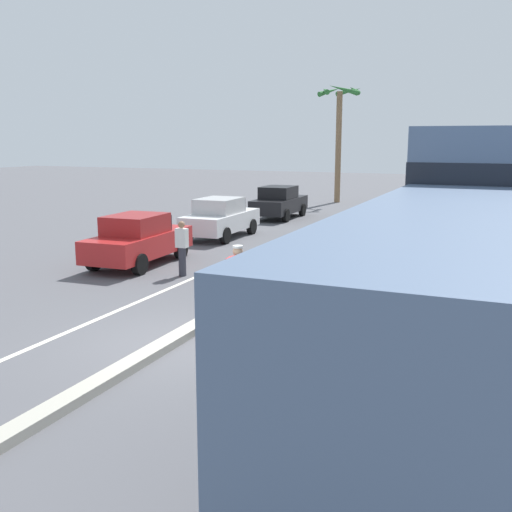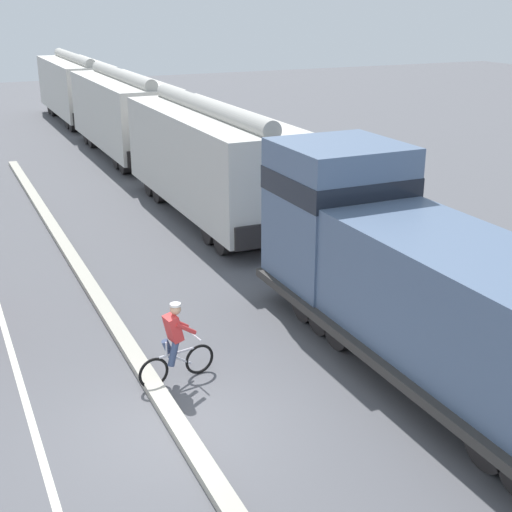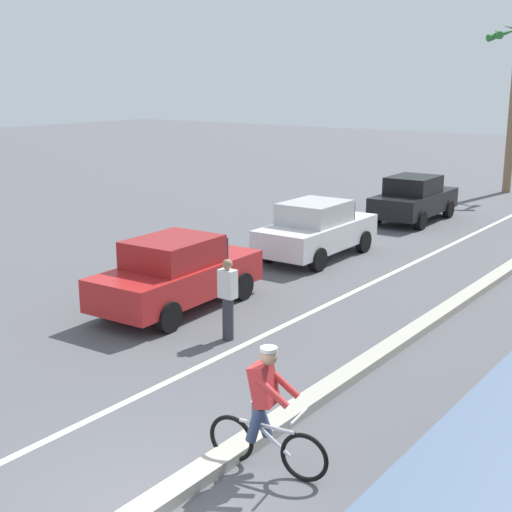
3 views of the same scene
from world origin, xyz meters
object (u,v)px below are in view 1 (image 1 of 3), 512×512
at_px(hopper_car_lead, 496,195).
at_px(pedestrian_by_cars, 182,248).
at_px(parked_car_white, 221,218).
at_px(hopper_car_middle, 504,176).
at_px(hopper_car_trailing, 508,167).
at_px(parked_car_red, 138,239).
at_px(cyclist, 236,286).
at_px(palm_tree_near, 339,119).
at_px(parked_car_black, 279,202).
at_px(locomotive, 469,279).

bearing_deg(hopper_car_lead, pedestrian_by_cars, -139.62).
bearing_deg(parked_car_white, hopper_car_middle, 49.22).
relative_size(hopper_car_middle, pedestrian_by_cars, 6.54).
relative_size(hopper_car_middle, parked_car_white, 2.51).
height_order(hopper_car_middle, pedestrian_by_cars, hopper_car_middle).
relative_size(hopper_car_lead, hopper_car_trailing, 1.00).
distance_m(hopper_car_lead, parked_car_white, 10.39).
height_order(parked_car_red, cyclist, cyclist).
relative_size(parked_car_red, parked_car_white, 1.01).
relative_size(hopper_car_middle, parked_car_red, 2.48).
xyz_separation_m(hopper_car_trailing, parked_car_red, (-10.33, -29.35, -1.26)).
height_order(cyclist, pedestrian_by_cars, cyclist).
bearing_deg(hopper_car_trailing, parked_car_red, -109.38).
distance_m(hopper_car_lead, parked_car_red, 12.08).
bearing_deg(pedestrian_by_cars, palm_tree_near, 93.94).
distance_m(hopper_car_middle, palm_tree_near, 10.76).
bearing_deg(parked_car_red, pedestrian_by_cars, -22.09).
height_order(hopper_car_middle, parked_car_white, hopper_car_middle).
relative_size(parked_car_white, palm_tree_near, 0.58).
bearing_deg(cyclist, palm_tree_near, 100.90).
bearing_deg(hopper_car_middle, hopper_car_trailing, 90.00).
xyz_separation_m(hopper_car_middle, cyclist, (-4.85, -22.07, -1.26)).
relative_size(hopper_car_trailing, parked_car_black, 2.50).
bearing_deg(parked_car_red, cyclist, -38.28).
xyz_separation_m(hopper_car_lead, parked_car_white, (-10.31, -0.35, -1.26)).
xyz_separation_m(locomotive, hopper_car_middle, (0.00, 23.76, 0.28)).
bearing_deg(hopper_car_lead, palm_tree_near, 123.08).
xyz_separation_m(hopper_car_lead, hopper_car_trailing, (0.00, 23.20, 0.00)).
bearing_deg(parked_car_red, parked_car_black, 89.96).
relative_size(hopper_car_lead, cyclist, 6.18).
height_order(hopper_car_middle, parked_car_black, hopper_car_middle).
distance_m(locomotive, parked_car_black, 21.12).
height_order(hopper_car_trailing, palm_tree_near, palm_tree_near).
relative_size(locomotive, parked_car_black, 2.74).
relative_size(hopper_car_trailing, parked_car_white, 2.51).
bearing_deg(cyclist, locomotive, -19.16).
bearing_deg(pedestrian_by_cars, parked_car_red, 157.91).
xyz_separation_m(cyclist, palm_tree_near, (-4.90, 25.43, 4.36)).
height_order(hopper_car_lead, parked_car_white, hopper_car_lead).
height_order(hopper_car_lead, parked_car_red, hopper_car_lead).
bearing_deg(hopper_car_middle, palm_tree_near, 160.98).
bearing_deg(parked_car_white, hopper_car_trailing, 66.36).
bearing_deg(hopper_car_trailing, hopper_car_lead, -90.00).
bearing_deg(hopper_car_lead, parked_car_red, -149.23).
distance_m(hopper_car_middle, parked_car_white, 15.84).
height_order(hopper_car_middle, hopper_car_trailing, same).
relative_size(parked_car_black, palm_tree_near, 0.59).
bearing_deg(locomotive, parked_car_black, 119.28).
distance_m(locomotive, hopper_car_trailing, 35.36).
distance_m(hopper_car_middle, hopper_car_trailing, 11.60).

